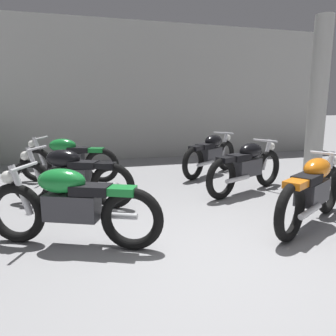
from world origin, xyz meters
TOP-DOWN VIEW (x-y plane):
  - ground_plane at (0.00, 0.00)m, footprint 60.00×60.00m
  - back_wall at (0.00, 6.35)m, footprint 12.85×0.24m
  - support_pillar at (3.49, 3.09)m, footprint 0.36×0.36m
  - motorcycle_left_row_0 at (-1.41, 0.86)m, footprint 1.83×0.93m
  - motorcycle_left_row_1 at (-1.43, 2.33)m, footprint 1.81×0.99m
  - motorcycle_left_row_2 at (-1.46, 3.89)m, footprint 1.87×0.83m
  - motorcycle_right_row_0 at (1.46, 0.65)m, footprint 1.75×1.11m
  - motorcycle_right_row_1 at (1.47, 2.27)m, footprint 1.84×0.91m
  - motorcycle_right_row_2 at (1.46, 3.75)m, footprint 1.68×1.21m

SIDE VIEW (x-z plane):
  - ground_plane at x=0.00m, z-range 0.00..0.00m
  - motorcycle_left_row_0 at x=-1.41m, z-range 0.02..0.90m
  - motorcycle_left_row_1 at x=-1.43m, z-range 0.02..0.90m
  - motorcycle_left_row_2 at x=-1.46m, z-range 0.02..0.90m
  - motorcycle_right_row_0 at x=1.46m, z-range 0.02..0.90m
  - motorcycle_right_row_1 at x=1.47m, z-range 0.02..0.90m
  - motorcycle_right_row_2 at x=1.46m, z-range 0.02..0.90m
  - support_pillar at x=3.49m, z-range 0.00..3.20m
  - back_wall at x=0.00m, z-range 0.00..3.60m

